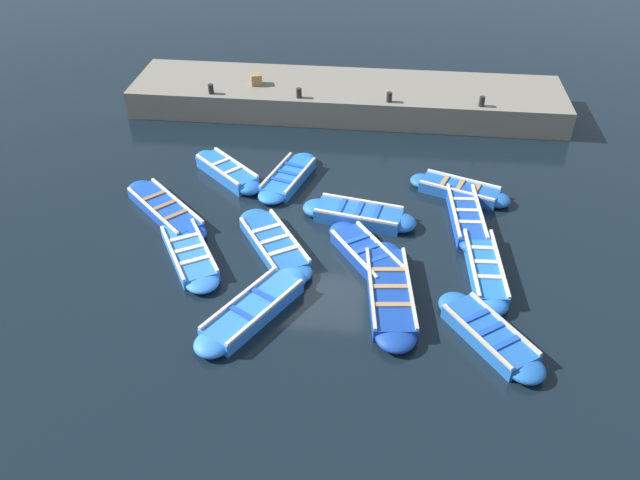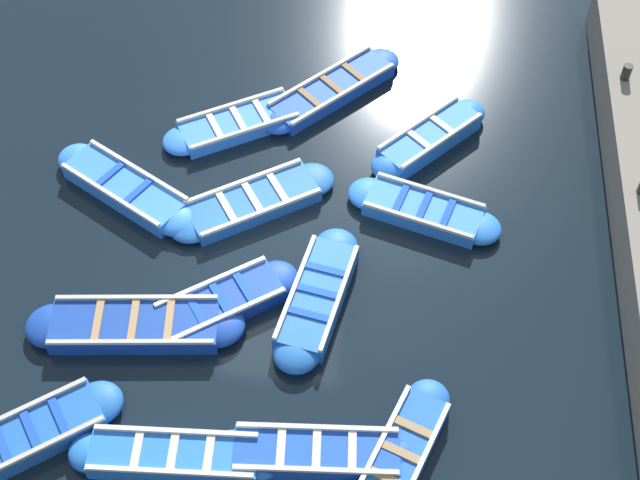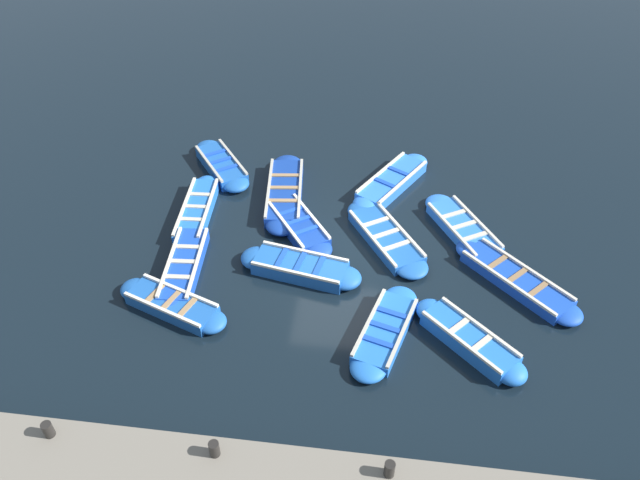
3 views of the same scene
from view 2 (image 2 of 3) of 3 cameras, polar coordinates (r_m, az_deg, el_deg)
The scene contains 15 objects.
ground_plane at distance 17.39m, azimuth -2.53°, elevation -1.29°, with size 120.00×120.00×0.00m, color black.
boat_end_of_row at distance 15.17m, azimuth 5.16°, elevation -13.66°, with size 1.82×3.21×0.40m.
boat_centre at distance 20.38m, azimuth 0.75°, elevation 9.58°, with size 3.28×3.37×0.37m.
boat_broadside at distance 18.06m, azimuth 6.64°, elevation 1.88°, with size 3.32×1.73×0.37m.
boat_bow_out at distance 19.71m, azimuth -5.23°, elevation 7.45°, with size 3.41×2.50×0.35m.
boat_alongside at distance 19.36m, azimuth 7.01°, elevation 6.46°, with size 2.69×2.82×0.46m.
boat_far_corner at distance 18.72m, azimuth -12.33°, elevation 3.25°, with size 3.56×2.56×0.42m.
boat_inner_gap at distance 16.65m, azimuth -11.74°, elevation -5.37°, with size 4.10×1.39×0.42m.
boat_mid_row at distance 16.63m, azimuth -0.18°, elevation -3.70°, with size 1.48×3.46×0.44m.
boat_outer_left at distance 18.15m, azimuth -4.33°, elevation 2.45°, with size 3.54×2.74×0.36m.
boat_drifting at distance 16.02m, azimuth -17.89°, elevation -11.74°, with size 3.07×2.56×0.42m.
boat_outer_right at distance 15.13m, azimuth -0.22°, elevation -13.50°, with size 3.58×1.01×0.42m.
boat_stern_in at distance 16.69m, azimuth -6.36°, elevation -4.04°, with size 3.07×2.49×0.40m.
boat_tucked at distance 15.30m, azimuth -9.31°, elevation -13.50°, with size 3.57×0.94×0.42m.
bollard_south at distance 20.35m, azimuth 19.03°, elevation 10.13°, with size 0.20×0.20×0.35m, color black.
Camera 2 is at (1.87, -10.17, 13.98)m, focal length 50.00 mm.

